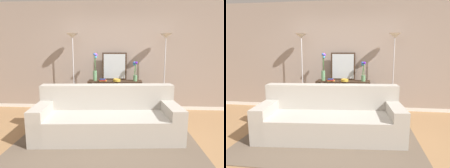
% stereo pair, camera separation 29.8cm
% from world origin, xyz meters
% --- Properties ---
extents(ground_plane, '(16.00, 16.00, 0.02)m').
position_xyz_m(ground_plane, '(0.00, 0.00, -0.01)').
color(ground_plane, '#9E754C').
extents(back_wall, '(12.00, 0.15, 2.71)m').
position_xyz_m(back_wall, '(0.00, 2.12, 1.36)').
color(back_wall, white).
rests_on(back_wall, ground).
extents(area_rug, '(3.01, 2.02, 0.01)m').
position_xyz_m(area_rug, '(-0.01, 0.22, 0.01)').
color(area_rug, brown).
rests_on(area_rug, ground).
extents(couch, '(2.55, 1.17, 0.88)m').
position_xyz_m(couch, '(-0.01, 0.38, 0.31)').
color(couch, '#ADA89E').
rests_on(couch, ground).
extents(console_table, '(1.30, 0.36, 0.79)m').
position_xyz_m(console_table, '(0.06, 1.79, 0.54)').
color(console_table, '#382619').
rests_on(console_table, ground).
extents(floor_lamp_left, '(0.28, 0.28, 1.91)m').
position_xyz_m(floor_lamp_left, '(-0.95, 1.74, 1.50)').
color(floor_lamp_left, silver).
rests_on(floor_lamp_left, ground).
extents(floor_lamp_right, '(0.28, 0.28, 1.90)m').
position_xyz_m(floor_lamp_right, '(1.24, 1.74, 1.49)').
color(floor_lamp_right, silver).
rests_on(floor_lamp_right, ground).
extents(wall_mirror, '(0.60, 0.02, 0.68)m').
position_xyz_m(wall_mirror, '(0.04, 1.94, 1.12)').
color(wall_mirror, '#382619').
rests_on(wall_mirror, console_table).
extents(vase_tall_flowers, '(0.11, 0.12, 0.67)m').
position_xyz_m(vase_tall_flowers, '(-0.42, 1.77, 1.06)').
color(vase_tall_flowers, '#669E6B').
rests_on(vase_tall_flowers, console_table).
extents(vase_short_flowers, '(0.11, 0.12, 0.47)m').
position_xyz_m(vase_short_flowers, '(0.55, 1.77, 1.00)').
color(vase_short_flowers, '#669E6B').
rests_on(vase_short_flowers, console_table).
extents(fruit_bowl, '(0.18, 0.18, 0.06)m').
position_xyz_m(fruit_bowl, '(0.11, 1.68, 0.82)').
color(fruit_bowl, gold).
rests_on(fruit_bowl, console_table).
extents(book_stack, '(0.18, 0.15, 0.06)m').
position_xyz_m(book_stack, '(-0.22, 1.67, 0.81)').
color(book_stack, '#B77F33').
rests_on(book_stack, console_table).
extents(book_row_under_console, '(0.26, 0.17, 0.13)m').
position_xyz_m(book_row_under_console, '(-0.34, 1.79, 0.06)').
color(book_row_under_console, '#2D2D33').
rests_on(book_row_under_console, ground).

